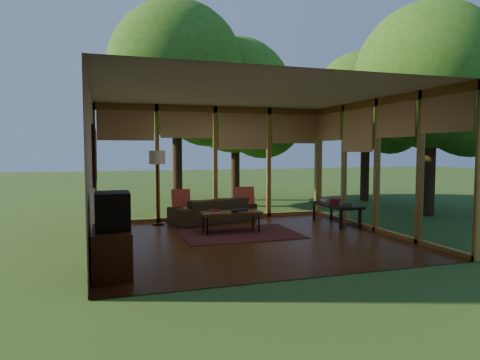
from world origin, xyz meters
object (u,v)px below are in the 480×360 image
object	(u,v)px
media_cabinet	(112,251)
coffee_table	(231,213)
television	(113,211)
floor_lamp	(157,162)
sofa	(213,210)
side_console	(336,206)

from	to	relation	value
media_cabinet	coffee_table	xyz separation A→B (m)	(2.34, 2.19, 0.09)
television	floor_lamp	world-z (taller)	floor_lamp
sofa	media_cabinet	world-z (taller)	media_cabinet
sofa	coffee_table	world-z (taller)	sofa
side_console	sofa	bearing A→B (deg)	158.53
floor_lamp	television	bearing A→B (deg)	-106.07
television	side_console	distance (m)	5.45
sofa	floor_lamp	bearing A→B (deg)	-22.59
television	coffee_table	xyz separation A→B (m)	(2.32, 2.19, -0.46)
television	side_console	size ratio (longest dim) A/B	0.39
sofa	floor_lamp	size ratio (longest dim) A/B	1.19
media_cabinet	television	distance (m)	0.55
sofa	side_console	world-z (taller)	sofa
side_console	floor_lamp	bearing A→B (deg)	163.62
sofa	coffee_table	size ratio (longest dim) A/B	1.64
sofa	coffee_table	bearing A→B (deg)	74.58
coffee_table	side_console	distance (m)	2.55
floor_lamp	coffee_table	bearing A→B (deg)	-46.93
floor_lamp	side_console	distance (m)	4.11
sofa	television	distance (m)	4.18
television	side_console	xyz separation A→B (m)	(4.85, 2.45, -0.44)
media_cabinet	side_console	world-z (taller)	media_cabinet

